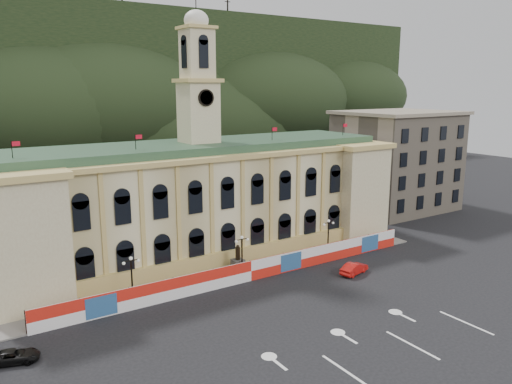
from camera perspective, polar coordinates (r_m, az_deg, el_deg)
ground at (r=50.45m, az=8.94°, el=-15.33°), size 260.00×260.00×0.00m
lane_markings at (r=47.34m, az=13.18°, el=-17.45°), size 26.00×10.00×0.02m
hill_ridge at (r=157.96m, az=-22.30°, el=9.78°), size 230.00×80.00×64.00m
city_hall at (r=69.50m, az=-6.23°, el=-0.72°), size 56.20×17.60×37.10m
side_building_right at (r=98.35m, az=15.76°, el=3.50°), size 21.00×17.00×18.60m
hoarding_fence at (r=60.93m, az=-0.60°, el=-8.97°), size 50.00×0.44×2.50m
pavement at (r=63.46m, az=-1.96°, el=-9.24°), size 56.00×5.50×0.16m
statue at (r=63.27m, az=-2.08°, el=-8.24°), size 1.40×1.40×3.72m
lamp_left at (r=56.25m, az=-14.02°, el=-9.18°), size 1.96×0.44×5.15m
lamp_center at (r=61.83m, az=-1.61°, el=-6.86°), size 1.96×0.44×5.15m
lamp_right at (r=69.81m, az=8.26°, el=-4.77°), size 1.96×0.44×5.15m
red_sedan at (r=64.34m, az=11.15°, el=-8.56°), size 3.58×5.08×1.44m
black_suv at (r=49.07m, az=-25.96°, el=-16.53°), size 4.37×5.33×1.17m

